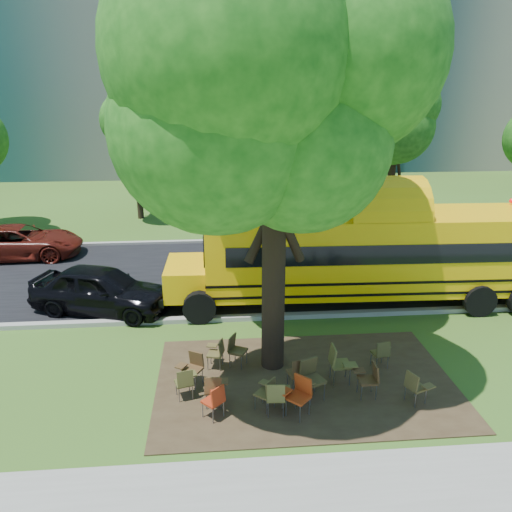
{
  "coord_description": "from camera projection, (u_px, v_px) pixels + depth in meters",
  "views": [
    {
      "loc": [
        -1.04,
        -10.67,
        6.62
      ],
      "look_at": [
        0.18,
        3.61,
        1.82
      ],
      "focal_mm": 35.0,
      "sensor_mm": 36.0,
      "label": 1
    }
  ],
  "objects": [
    {
      "name": "chair_12",
      "position": [
        339.0,
        361.0,
        11.63
      ],
      "size": [
        0.56,
        0.62,
        0.96
      ],
      "rotation": [
        0.0,
        0.0,
        4.72
      ],
      "color": "brown",
      "rests_on": "ground"
    },
    {
      "name": "ground",
      "position": [
        261.0,
        373.0,
        12.26
      ],
      "size": [
        160.0,
        160.0,
        0.0
      ],
      "primitive_type": "plane",
      "color": "#39551A",
      "rests_on": "ground"
    },
    {
      "name": "chair_7",
      "position": [
        416.0,
        385.0,
        10.89
      ],
      "size": [
        0.62,
        0.54,
        0.79
      ],
      "rotation": [
        0.0,
        0.0,
        -1.17
      ],
      "color": "brown",
      "rests_on": "ground"
    },
    {
      "name": "chair_4",
      "position": [
        277.0,
        395.0,
        10.5
      ],
      "size": [
        0.56,
        0.48,
        0.82
      ],
      "rotation": [
        0.0,
        0.0,
        -0.07
      ],
      "color": "brown",
      "rests_on": "ground"
    },
    {
      "name": "black_car",
      "position": [
        101.0,
        290.0,
        15.42
      ],
      "size": [
        4.67,
        2.98,
        1.48
      ],
      "primitive_type": "imported",
      "rotation": [
        0.0,
        0.0,
        1.26
      ],
      "color": "black",
      "rests_on": "ground"
    },
    {
      "name": "chair_9",
      "position": [
        193.0,
        365.0,
        11.64
      ],
      "size": [
        0.68,
        0.54,
        0.81
      ],
      "rotation": [
        0.0,
        0.0,
        2.61
      ],
      "color": "#4B331A",
      "rests_on": "ground"
    },
    {
      "name": "bg_tree_2",
      "position": [
        135.0,
        139.0,
        25.64
      ],
      "size": [
        4.8,
        4.8,
        6.62
      ],
      "color": "black",
      "rests_on": "ground"
    },
    {
      "name": "dirt_patch",
      "position": [
        305.0,
        381.0,
        11.87
      ],
      "size": [
        7.0,
        4.5,
        0.03
      ],
      "primitive_type": "cube",
      "color": "#382819",
      "rests_on": "ground"
    },
    {
      "name": "chair_1",
      "position": [
        214.0,
        387.0,
        10.78
      ],
      "size": [
        0.53,
        0.47,
        0.8
      ],
      "rotation": [
        0.0,
        0.0,
        -0.03
      ],
      "color": "#4E361C",
      "rests_on": "ground"
    },
    {
      "name": "chair_13",
      "position": [
        382.0,
        351.0,
        12.31
      ],
      "size": [
        0.52,
        0.53,
        0.77
      ],
      "rotation": [
        0.0,
        0.0,
        0.17
      ],
      "color": "#45401E",
      "rests_on": "ground"
    },
    {
      "name": "kerb_near",
      "position": [
        252.0,
        317.0,
        15.08
      ],
      "size": [
        80.0,
        0.25,
        0.14
      ],
      "primitive_type": "cube",
      "color": "gray",
      "rests_on": "ground"
    },
    {
      "name": "bg_tree_3",
      "position": [
        396.0,
        123.0,
        24.54
      ],
      "size": [
        5.6,
        5.6,
        7.84
      ],
      "color": "black",
      "rests_on": "ground"
    },
    {
      "name": "chair_10",
      "position": [
        236.0,
        348.0,
        12.39
      ],
      "size": [
        0.54,
        0.69,
        0.83
      ],
      "rotation": [
        0.0,
        0.0,
        -2.05
      ],
      "color": "#4A3F20",
      "rests_on": "ground"
    },
    {
      "name": "main_tree",
      "position": [
        275.0,
        118.0,
        10.66
      ],
      "size": [
        7.2,
        7.2,
        9.66
      ],
      "color": "black",
      "rests_on": "ground"
    },
    {
      "name": "chair_2",
      "position": [
        215.0,
        398.0,
        10.41
      ],
      "size": [
        0.54,
        0.69,
        0.8
      ],
      "rotation": [
        0.0,
        0.0,
        0.77
      ],
      "color": "#A32A11",
      "rests_on": "ground"
    },
    {
      "name": "chair_11",
      "position": [
        300.0,
        371.0,
        11.33
      ],
      "size": [
        0.6,
        0.62,
        0.88
      ],
      "rotation": [
        0.0,
        0.0,
        0.22
      ],
      "color": "#4E351C",
      "rests_on": "ground"
    },
    {
      "name": "chair_0",
      "position": [
        185.0,
        380.0,
        11.07
      ],
      "size": [
        0.53,
        0.57,
        0.78
      ],
      "rotation": [
        0.0,
        0.0,
        0.28
      ],
      "color": "#49471F",
      "rests_on": "ground"
    },
    {
      "name": "school_bus",
      "position": [
        375.0,
        252.0,
        15.83
      ],
      "size": [
        12.23,
        3.04,
        2.97
      ],
      "rotation": [
        0.0,
        0.0,
        -0.02
      ],
      "color": "#FFBA08",
      "rests_on": "ground"
    },
    {
      "name": "building_right",
      "position": [
        480.0,
        23.0,
        46.15
      ],
      "size": [
        30.0,
        16.0,
        25.0
      ],
      "primitive_type": "cube",
      "color": "gray",
      "rests_on": "ground"
    },
    {
      "name": "chair_14",
      "position": [
        267.0,
        391.0,
        10.7
      ],
      "size": [
        0.53,
        0.67,
        0.78
      ],
      "rotation": [
        0.0,
        0.0,
        0.88
      ],
      "color": "brown",
      "rests_on": "ground"
    },
    {
      "name": "asphalt_road",
      "position": [
        244.0,
        273.0,
        18.87
      ],
      "size": [
        80.0,
        8.0,
        0.04
      ],
      "primitive_type": "cube",
      "color": "black",
      "rests_on": "ground"
    },
    {
      "name": "chair_3",
      "position": [
        299.0,
        392.0,
        10.5
      ],
      "size": [
        0.78,
        0.62,
        0.91
      ],
      "rotation": [
        0.0,
        0.0,
        2.38
      ],
      "color": "#A43511",
      "rests_on": "ground"
    },
    {
      "name": "chair_8",
      "position": [
        217.0,
        351.0,
        12.31
      ],
      "size": [
        0.47,
        0.6,
        0.79
      ],
      "rotation": [
        0.0,
        0.0,
        1.33
      ],
      "color": "#504522",
      "rests_on": "ground"
    },
    {
      "name": "bg_car_red",
      "position": [
        20.0,
        242.0,
        20.41
      ],
      "size": [
        5.03,
        2.56,
        1.36
      ],
      "primitive_type": "imported",
      "rotation": [
        0.0,
        0.0,
        1.63
      ],
      "color": "#4F140D",
      "rests_on": "ground"
    },
    {
      "name": "chair_6",
      "position": [
        370.0,
        376.0,
        11.15
      ],
      "size": [
        0.5,
        0.55,
        0.85
      ],
      "rotation": [
        0.0,
        0.0,
        1.56
      ],
      "color": "#4B321A",
      "rests_on": "ground"
    },
    {
      "name": "chair_5",
      "position": [
        311.0,
        376.0,
        11.05
      ],
      "size": [
        0.65,
        0.76,
        0.96
      ],
      "rotation": [
        0.0,
        0.0,
        3.56
      ],
      "color": "#473B1E",
      "rests_on": "ground"
    },
    {
      "name": "building_main",
      "position": [
        127.0,
        35.0,
        42.14
      ],
      "size": [
        38.0,
        16.0,
        22.0
      ],
      "primitive_type": "cube",
      "color": "slate",
      "rests_on": "ground"
    },
    {
      "name": "kerb_far",
      "position": [
        238.0,
        241.0,
        22.73
      ],
      "size": [
        80.0,
        0.25,
        0.14
      ],
      "primitive_type": "cube",
      "color": "gray",
      "rests_on": "ground"
    }
  ]
}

